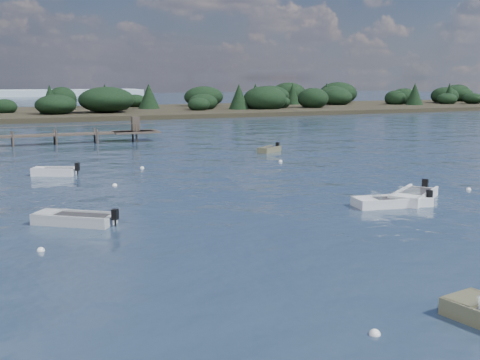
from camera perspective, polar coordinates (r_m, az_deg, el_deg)
name	(u,v)px	position (r m, az deg, el deg)	size (l,w,h in m)	color
ground	(82,133)	(79.29, -14.76, 4.31)	(400.00, 400.00, 0.00)	#182538
tender_far_grey_b	(269,150)	(57.21, 2.80, 2.81)	(2.90, 2.33, 1.03)	#6C6A48
dinghy_mid_grey	(74,221)	(30.11, -15.44, -3.77)	(3.97, 3.49, 1.06)	#A1A5A8
dinghy_mid_white_a	(391,203)	(34.08, 14.16, -2.17)	(4.61, 2.28, 1.06)	silver
dinghy_mid_white_b	(414,198)	(35.92, 16.14, -1.63)	(4.60, 3.92, 1.19)	silver
tender_far_white	(54,173)	(45.45, -17.21, 0.63)	(3.36, 2.41, 1.16)	silver
buoy_a	(375,335)	(17.41, 12.65, -14.12)	(0.32, 0.32, 0.32)	silver
buoy_c	(41,251)	(25.92, -18.36, -6.40)	(0.32, 0.32, 0.32)	silver
buoy_d	(469,190)	(40.40, 20.85, -0.89)	(0.32, 0.32, 0.32)	silver
buoy_e	(142,168)	(47.39, -9.27, 1.09)	(0.32, 0.32, 0.32)	silver
buoy_extra_a	(115,186)	(40.07, -11.79, -0.54)	(0.32, 0.32, 0.32)	silver
buoy_extra_b	(281,162)	(50.64, 3.86, 1.74)	(0.32, 0.32, 0.32)	silver
far_headland	(175,103)	(123.86, -6.21, 7.29)	(190.00, 40.00, 5.80)	black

